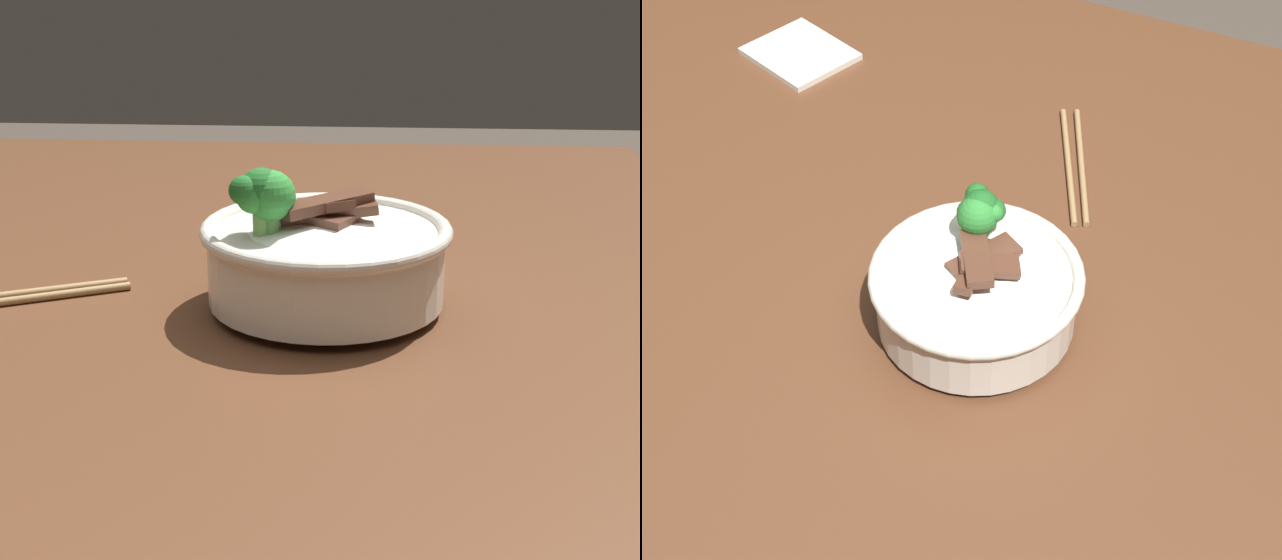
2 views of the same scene
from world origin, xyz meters
TOP-DOWN VIEW (x-y plane):
  - dining_table at (0.00, 0.00)m, footprint 1.38×1.00m
  - rice_bowl at (0.04, -0.11)m, footprint 0.20×0.20m
  - chopsticks_pair at (0.04, 0.15)m, footprint 0.11×0.19m

SIDE VIEW (x-z plane):
  - dining_table at x=0.00m, z-range 0.29..1.10m
  - chopsticks_pair at x=0.04m, z-range 0.82..0.82m
  - rice_bowl at x=0.04m, z-range 0.80..0.92m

